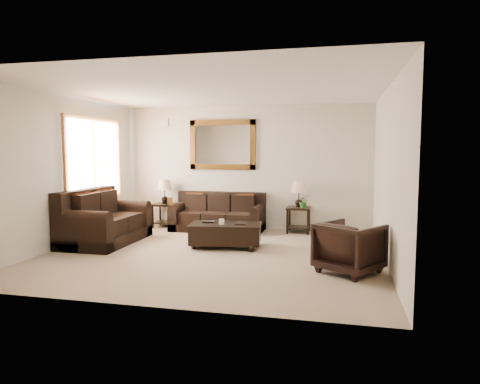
% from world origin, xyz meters
% --- Properties ---
extents(room, '(5.51, 5.01, 2.71)m').
position_xyz_m(room, '(0.00, 0.00, 1.35)').
color(room, '#86735C').
rests_on(room, ground).
extents(window, '(0.07, 1.96, 1.66)m').
position_xyz_m(window, '(-2.70, 0.90, 1.55)').
color(window, white).
rests_on(window, room).
extents(mirror, '(1.50, 0.06, 1.10)m').
position_xyz_m(mirror, '(-0.50, 2.47, 1.85)').
color(mirror, '#46280E').
rests_on(mirror, room).
extents(air_vent, '(0.25, 0.02, 0.18)m').
position_xyz_m(air_vent, '(-1.90, 2.48, 2.35)').
color(air_vent, '#999999').
rests_on(air_vent, room).
extents(sofa, '(1.98, 0.85, 0.81)m').
position_xyz_m(sofa, '(-0.50, 2.11, 0.29)').
color(sofa, black).
rests_on(sofa, room).
extents(loveseat, '(1.06, 1.78, 1.00)m').
position_xyz_m(loveseat, '(-2.27, 0.40, 0.37)').
color(loveseat, black).
rests_on(loveseat, room).
extents(end_table_left, '(0.49, 0.49, 1.07)m').
position_xyz_m(end_table_left, '(-1.78, 2.22, 0.70)').
color(end_table_left, black).
rests_on(end_table_left, room).
extents(end_table_right, '(0.50, 0.50, 1.09)m').
position_xyz_m(end_table_right, '(1.23, 2.21, 0.71)').
color(end_table_right, black).
rests_on(end_table_right, room).
extents(coffee_table, '(1.34, 0.84, 0.53)m').
position_xyz_m(coffee_table, '(0.08, 0.54, 0.27)').
color(coffee_table, black).
rests_on(coffee_table, room).
extents(armchair, '(1.04, 1.03, 0.79)m').
position_xyz_m(armchair, '(2.20, -0.63, 0.40)').
color(armchair, black).
rests_on(armchair, floor).
extents(potted_plant, '(0.26, 0.28, 0.21)m').
position_xyz_m(potted_plant, '(1.34, 2.12, 0.65)').
color(potted_plant, '#275E20').
rests_on(potted_plant, end_table_right).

